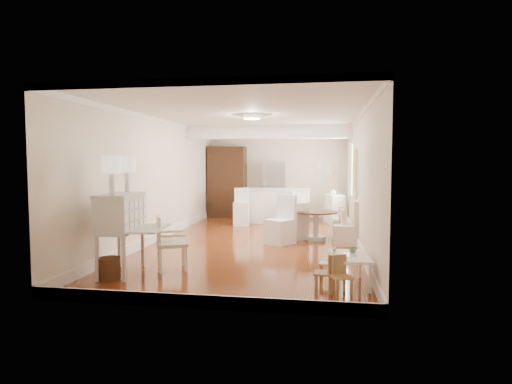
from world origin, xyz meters
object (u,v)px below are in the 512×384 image
(kids_chair_c, at_px, (341,276))
(slip_chair_near, at_px, (280,220))
(bar_stool_left, at_px, (241,207))
(bar_stool_right, at_px, (285,208))
(kids_chair_b, at_px, (328,263))
(breakfast_counter, at_px, (275,206))
(sideboard, at_px, (334,209))
(kids_table, at_px, (350,270))
(dining_table, at_px, (316,226))
(gustavian_armchair, at_px, (172,243))
(wicker_basket, at_px, (109,269))
(slip_chair_far, at_px, (297,221))
(pantry_cabinet, at_px, (227,182))
(fridge, at_px, (285,190))
(secretary_bureau, at_px, (121,234))
(kids_chair_a, at_px, (324,272))

(kids_chair_c, height_order, slip_chair_near, slip_chair_near)
(bar_stool_left, bearing_deg, bar_stool_right, 3.57)
(kids_chair_b, height_order, slip_chair_near, slip_chair_near)
(breakfast_counter, relative_size, sideboard, 2.28)
(kids_table, relative_size, dining_table, 0.89)
(gustavian_armchair, relative_size, slip_chair_near, 0.85)
(gustavian_armchair, height_order, wicker_basket, gustavian_armchair)
(kids_table, bearing_deg, slip_chair_far, 105.27)
(pantry_cabinet, relative_size, fridge, 1.28)
(secretary_bureau, distance_m, bar_stool_left, 5.56)
(slip_chair_far, xyz_separation_m, breakfast_counter, (-0.81, 2.62, 0.08))
(dining_table, bearing_deg, kids_chair_a, -87.43)
(kids_table, relative_size, kids_chair_c, 1.58)
(kids_chair_a, bearing_deg, gustavian_armchair, -105.70)
(slip_chair_near, xyz_separation_m, pantry_cabinet, (-2.17, 4.33, 0.61))
(dining_table, distance_m, slip_chair_far, 0.45)
(wicker_basket, bearing_deg, kids_table, 4.48)
(wicker_basket, distance_m, kids_chair_c, 3.50)
(secretary_bureau, bearing_deg, dining_table, 42.95)
(kids_table, distance_m, slip_chair_far, 3.76)
(gustavian_armchair, bearing_deg, bar_stool_right, -40.50)
(kids_chair_a, bearing_deg, sideboard, -179.19)
(slip_chair_near, bearing_deg, slip_chair_far, 97.48)
(kids_chair_a, relative_size, fridge, 0.31)
(bar_stool_right, bearing_deg, pantry_cabinet, 161.41)
(sideboard, bearing_deg, dining_table, -115.97)
(wicker_basket, xyz_separation_m, breakfast_counter, (1.84, 6.53, 0.34))
(dining_table, distance_m, breakfast_counter, 2.95)
(slip_chair_far, bearing_deg, kids_table, 73.75)
(slip_chair_far, xyz_separation_m, pantry_cabinet, (-2.51, 3.70, 0.72))
(slip_chair_far, height_order, bar_stool_left, bar_stool_left)
(slip_chair_near, xyz_separation_m, bar_stool_left, (-1.36, 2.55, -0.01))
(kids_chair_c, distance_m, bar_stool_right, 6.45)
(secretary_bureau, distance_m, dining_table, 4.66)
(kids_table, height_order, bar_stool_left, bar_stool_left)
(bar_stool_left, height_order, sideboard, bar_stool_left)
(breakfast_counter, bearing_deg, fridge, 79.22)
(slip_chair_near, distance_m, pantry_cabinet, 4.88)
(sideboard, bearing_deg, kids_chair_a, -108.62)
(bar_stool_right, relative_size, sideboard, 1.09)
(kids_chair_c, bearing_deg, fridge, 77.02)
(dining_table, bearing_deg, fridge, 105.67)
(secretary_bureau, bearing_deg, pantry_cabinet, 83.07)
(breakfast_counter, relative_size, bar_stool_right, 2.10)
(kids_chair_c, height_order, fridge, fridge)
(breakfast_counter, xyz_separation_m, sideboard, (1.73, 0.10, -0.09))
(kids_chair_a, relative_size, pantry_cabinet, 0.25)
(slip_chair_far, xyz_separation_m, bar_stool_left, (-1.70, 1.91, 0.10))
(gustavian_armchair, bearing_deg, slip_chair_far, -56.07)
(kids_chair_a, xyz_separation_m, kids_chair_c, (0.22, -0.14, -0.00))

